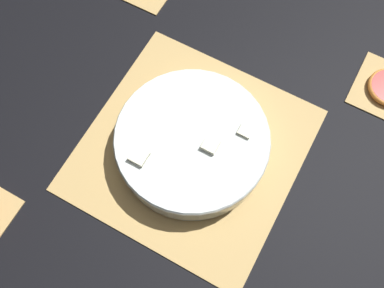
{
  "coord_description": "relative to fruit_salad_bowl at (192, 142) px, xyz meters",
  "views": [
    {
      "loc": [
        0.27,
        0.15,
        0.81
      ],
      "look_at": [
        0.0,
        0.0,
        0.03
      ],
      "focal_mm": 42.0,
      "sensor_mm": 36.0,
      "label": 1
    }
  ],
  "objects": [
    {
      "name": "bamboo_mat_center",
      "position": [
        -0.0,
        0.0,
        -0.04
      ],
      "size": [
        0.4,
        0.4,
        0.01
      ],
      "color": "tan",
      "rests_on": "ground_plane"
    },
    {
      "name": "fruit_salad_bowl",
      "position": [
        0.0,
        0.0,
        0.0
      ],
      "size": [
        0.29,
        0.29,
        0.07
      ],
      "color": "silver",
      "rests_on": "bamboo_mat_center"
    },
    {
      "name": "ground_plane",
      "position": [
        -0.0,
        0.0,
        -0.04
      ],
      "size": [
        6.0,
        6.0,
        0.0
      ],
      "primitive_type": "plane",
      "color": "black"
    }
  ]
}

